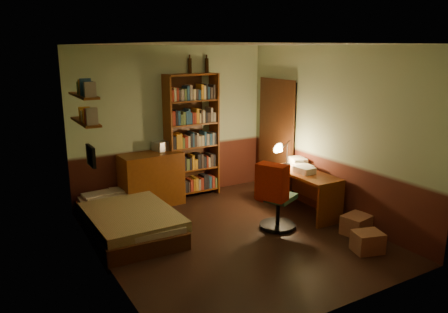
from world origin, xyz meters
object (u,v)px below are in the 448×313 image
mini_stereo (162,145)px  office_chair (278,195)px  cardboard_box_b (357,225)px  cardboard_box_a (368,242)px  bed (127,211)px  desk (303,193)px  desk_lamp (287,145)px  dresser (151,180)px  bookshelf (192,137)px

mini_stereo → office_chair: (0.96, -1.94, -0.46)m
cardboard_box_b → cardboard_box_a: bearing=-122.9°
bed → cardboard_box_a: (2.44, -2.23, -0.16)m
desk → desk_lamp: desk_lamp is taller
bed → desk: (2.63, -0.75, 0.04)m
bed → cardboard_box_b: bed is taller
desk_lamp → cardboard_box_b: size_ratio=1.79×
dresser → desk: bearing=-41.2°
dresser → cardboard_box_b: dresser is taller
bed → bookshelf: bearing=32.7°
dresser → desk: size_ratio=0.80×
desk_lamp → cardboard_box_a: (-0.23, -1.98, -0.88)m
office_chair → cardboard_box_a: bearing=-91.4°
cardboard_box_b → dresser: bearing=128.9°
bed → office_chair: office_chair is taller
bed → bookshelf: bookshelf is taller
cardboard_box_a → cardboard_box_b: bearing=57.1°
bed → desk: bearing=-13.8°
dresser → desk_lamp: 2.31m
bed → desk_lamp: size_ratio=2.91×
mini_stereo → cardboard_box_a: 3.59m
dresser → bookshelf: (0.80, 0.08, 0.63)m
bookshelf → office_chair: 2.03m
cardboard_box_b → mini_stereo: bearing=123.8°
dresser → office_chair: (1.23, -1.82, 0.06)m
bed → cardboard_box_b: size_ratio=5.21×
office_chair → cardboard_box_b: size_ratio=2.64×
bed → mini_stereo: size_ratio=6.90×
office_chair → cardboard_box_b: office_chair is taller
dresser → mini_stereo: mini_stereo is taller
desk_lamp → office_chair: (-0.76, -0.77, -0.51)m
mini_stereo → cardboard_box_a: bearing=-83.0°
office_chair → bed: bearing=127.0°
bookshelf → cardboard_box_a: (0.95, -3.11, -0.94)m
bookshelf → mini_stereo: bearing=170.2°
bookshelf → cardboard_box_a: bookshelf is taller
bookshelf → office_chair: bookshelf is taller
bookshelf → desk_lamp: bookshelf is taller
bed → desk: desk is taller
cardboard_box_a → dresser: bearing=120.1°
desk → office_chair: (-0.71, -0.28, 0.17)m
mini_stereo → bookshelf: 0.55m
dresser → mini_stereo: bearing=22.6°
bookshelf → desk: (1.14, -1.63, -0.74)m
bed → dresser: bearing=51.2°
dresser → desk: (1.94, -1.54, -0.11)m
desk → desk_lamp: (0.05, 0.50, 0.68)m
mini_stereo → bed: bearing=-154.4°
cardboard_box_a → cardboard_box_b: 0.56m
bookshelf → cardboard_box_a: bearing=-78.5°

